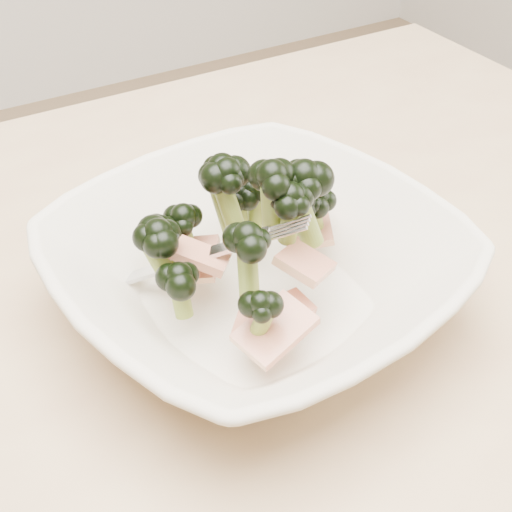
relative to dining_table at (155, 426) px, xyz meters
name	(u,v)px	position (x,y,z in m)	size (l,w,h in m)	color
dining_table	(155,426)	(0.00, 0.00, 0.00)	(1.20, 0.80, 0.75)	tan
broccoli_dish	(255,264)	(0.09, -0.01, 0.14)	(0.34, 0.34, 0.13)	beige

